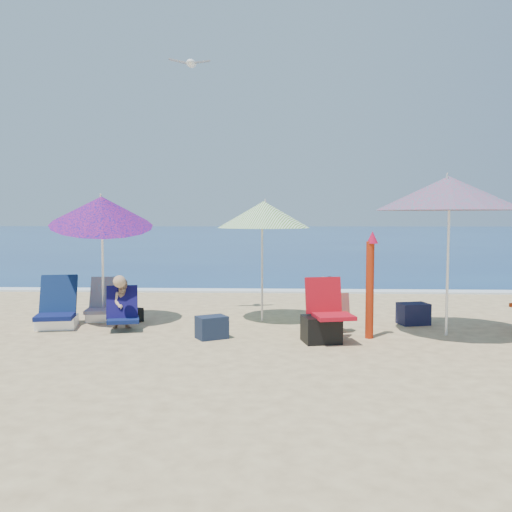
{
  "coord_description": "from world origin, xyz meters",
  "views": [
    {
      "loc": [
        0.05,
        -7.37,
        1.7
      ],
      "look_at": [
        -0.3,
        1.0,
        1.1
      ],
      "focal_mm": 39.23,
      "sensor_mm": 36.0,
      "label": 1
    }
  ],
  "objects_px": {
    "chair_navy": "(57,314)",
    "umbrella_turquoise": "(448,193)",
    "person_left": "(124,304)",
    "umbrella_blue": "(101,211)",
    "umbrella_striped": "(264,215)",
    "chair_rainbow": "(104,309)",
    "person_center": "(326,305)",
    "seagull": "(191,63)",
    "camp_chair_left": "(323,323)",
    "furled_umbrella": "(370,280)"
  },
  "relations": [
    {
      "from": "chair_navy",
      "to": "umbrella_turquoise",
      "type": "bearing_deg",
      "value": -4.11
    },
    {
      "from": "umbrella_turquoise",
      "to": "person_left",
      "type": "height_order",
      "value": "umbrella_turquoise"
    },
    {
      "from": "umbrella_turquoise",
      "to": "umbrella_blue",
      "type": "bearing_deg",
      "value": 172.29
    },
    {
      "from": "umbrella_striped",
      "to": "chair_rainbow",
      "type": "xyz_separation_m",
      "value": [
        -2.62,
        -0.0,
        -1.54
      ]
    },
    {
      "from": "umbrella_turquoise",
      "to": "umbrella_striped",
      "type": "xyz_separation_m",
      "value": [
        -2.59,
        1.04,
        -0.29
      ]
    },
    {
      "from": "chair_rainbow",
      "to": "person_center",
      "type": "xyz_separation_m",
      "value": [
        3.55,
        -0.81,
        0.22
      ]
    },
    {
      "from": "person_left",
      "to": "seagull",
      "type": "height_order",
      "value": "seagull"
    },
    {
      "from": "chair_navy",
      "to": "camp_chair_left",
      "type": "height_order",
      "value": "camp_chair_left"
    },
    {
      "from": "chair_rainbow",
      "to": "person_left",
      "type": "xyz_separation_m",
      "value": [
        0.54,
        -0.72,
        0.2
      ]
    },
    {
      "from": "camp_chair_left",
      "to": "person_left",
      "type": "bearing_deg",
      "value": 165.71
    },
    {
      "from": "umbrella_turquoise",
      "to": "camp_chair_left",
      "type": "relative_size",
      "value": 2.7
    },
    {
      "from": "chair_navy",
      "to": "seagull",
      "type": "distance_m",
      "value": 4.54
    },
    {
      "from": "umbrella_striped",
      "to": "umbrella_blue",
      "type": "xyz_separation_m",
      "value": [
        -2.51,
        -0.35,
        0.06
      ]
    },
    {
      "from": "furled_umbrella",
      "to": "person_center",
      "type": "relative_size",
      "value": 1.81
    },
    {
      "from": "umbrella_striped",
      "to": "seagull",
      "type": "height_order",
      "value": "seagull"
    },
    {
      "from": "camp_chair_left",
      "to": "seagull",
      "type": "height_order",
      "value": "seagull"
    },
    {
      "from": "umbrella_blue",
      "to": "person_center",
      "type": "xyz_separation_m",
      "value": [
        3.44,
        -0.46,
        -1.38
      ]
    },
    {
      "from": "umbrella_striped",
      "to": "umbrella_blue",
      "type": "relative_size",
      "value": 0.91
    },
    {
      "from": "umbrella_blue",
      "to": "person_left",
      "type": "xyz_separation_m",
      "value": [
        0.43,
        -0.37,
        -1.4
      ]
    },
    {
      "from": "seagull",
      "to": "chair_navy",
      "type": "bearing_deg",
      "value": -153.35
    },
    {
      "from": "camp_chair_left",
      "to": "person_left",
      "type": "distance_m",
      "value": 3.02
    },
    {
      "from": "chair_navy",
      "to": "chair_rainbow",
      "type": "bearing_deg",
      "value": 50.3
    },
    {
      "from": "umbrella_striped",
      "to": "camp_chair_left",
      "type": "relative_size",
      "value": 2.27
    },
    {
      "from": "umbrella_turquoise",
      "to": "chair_navy",
      "type": "relative_size",
      "value": 2.8
    },
    {
      "from": "furled_umbrella",
      "to": "camp_chair_left",
      "type": "distance_m",
      "value": 0.92
    },
    {
      "from": "umbrella_striped",
      "to": "chair_navy",
      "type": "bearing_deg",
      "value": -168.66
    },
    {
      "from": "person_center",
      "to": "person_left",
      "type": "height_order",
      "value": "person_left"
    },
    {
      "from": "chair_rainbow",
      "to": "camp_chair_left",
      "type": "distance_m",
      "value": 3.76
    },
    {
      "from": "umbrella_striped",
      "to": "person_left",
      "type": "height_order",
      "value": "umbrella_striped"
    },
    {
      "from": "chair_navy",
      "to": "person_center",
      "type": "relative_size",
      "value": 1.02
    },
    {
      "from": "umbrella_striped",
      "to": "chair_rainbow",
      "type": "bearing_deg",
      "value": -179.93
    },
    {
      "from": "chair_navy",
      "to": "person_left",
      "type": "distance_m",
      "value": 1.07
    },
    {
      "from": "furled_umbrella",
      "to": "seagull",
      "type": "relative_size",
      "value": 2.19
    },
    {
      "from": "chair_rainbow",
      "to": "camp_chair_left",
      "type": "bearing_deg",
      "value": -22.89
    },
    {
      "from": "umbrella_turquoise",
      "to": "person_center",
      "type": "bearing_deg",
      "value": 172.09
    },
    {
      "from": "chair_navy",
      "to": "umbrella_blue",
      "type": "bearing_deg",
      "value": 23.96
    },
    {
      "from": "seagull",
      "to": "umbrella_blue",
      "type": "bearing_deg",
      "value": -152.1
    },
    {
      "from": "umbrella_turquoise",
      "to": "umbrella_blue",
      "type": "xyz_separation_m",
      "value": [
        -5.1,
        0.69,
        -0.24
      ]
    },
    {
      "from": "camp_chair_left",
      "to": "person_center",
      "type": "relative_size",
      "value": 1.05
    },
    {
      "from": "umbrella_blue",
      "to": "seagull",
      "type": "bearing_deg",
      "value": 27.9
    },
    {
      "from": "chair_rainbow",
      "to": "person_center",
      "type": "bearing_deg",
      "value": -12.82
    },
    {
      "from": "furled_umbrella",
      "to": "person_center",
      "type": "bearing_deg",
      "value": 147.03
    },
    {
      "from": "chair_rainbow",
      "to": "person_left",
      "type": "height_order",
      "value": "person_left"
    },
    {
      "from": "furled_umbrella",
      "to": "chair_rainbow",
      "type": "relative_size",
      "value": 2.17
    },
    {
      "from": "chair_navy",
      "to": "furled_umbrella",
      "type": "bearing_deg",
      "value": -6.85
    },
    {
      "from": "umbrella_turquoise",
      "to": "person_center",
      "type": "xyz_separation_m",
      "value": [
        -1.67,
        0.23,
        -1.62
      ]
    },
    {
      "from": "furled_umbrella",
      "to": "chair_rainbow",
      "type": "distance_m",
      "value": 4.34
    },
    {
      "from": "chair_rainbow",
      "to": "seagull",
      "type": "xyz_separation_m",
      "value": [
        1.42,
        0.35,
        4.01
      ]
    },
    {
      "from": "umbrella_blue",
      "to": "chair_rainbow",
      "type": "xyz_separation_m",
      "value": [
        -0.11,
        0.35,
        -1.6
      ]
    },
    {
      "from": "chair_navy",
      "to": "person_left",
      "type": "height_order",
      "value": "person_left"
    }
  ]
}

